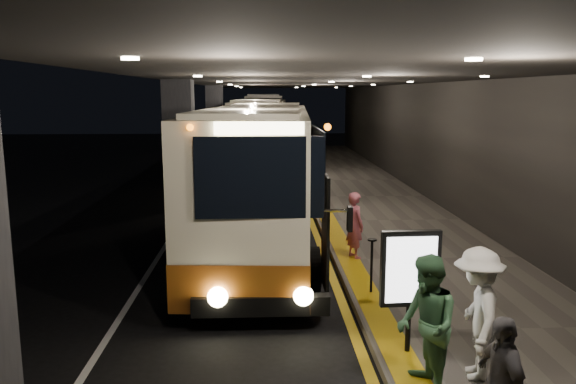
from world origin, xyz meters
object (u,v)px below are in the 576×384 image
object	(u,v)px
passenger_boarding	(355,225)
info_sign	(410,271)
coach_third	(264,121)
stanchion_post	(371,266)
coach_second	(261,137)
coach_main	(261,182)
passenger_waiting_white	(477,313)
passenger_waiting_grey	(501,384)
passenger_waiting_green	(427,325)
bag_polka	(483,331)

from	to	relation	value
passenger_boarding	info_sign	xyz separation A→B (m)	(0.00, -4.98, 0.48)
coach_third	info_sign	xyz separation A→B (m)	(2.01, -36.18, -0.41)
coach_third	stanchion_post	size ratio (longest dim) A/B	11.38
coach_second	info_sign	world-z (taller)	coach_second
coach_second	stanchion_post	size ratio (longest dim) A/B	10.86
coach_main	passenger_waiting_white	world-z (taller)	coach_main
passenger_waiting_white	stanchion_post	world-z (taller)	passenger_waiting_white
passenger_boarding	passenger_waiting_grey	size ratio (longest dim) A/B	1.03
passenger_boarding	passenger_waiting_grey	bearing A→B (deg)	159.46
coach_second	coach_third	distance (m)	14.45
coach_second	passenger_boarding	distance (m)	16.92
coach_second	passenger_waiting_white	distance (m)	22.72
passenger_waiting_white	passenger_waiting_grey	bearing A→B (deg)	0.59
coach_main	passenger_waiting_grey	xyz separation A→B (m)	(2.61, -9.06, -0.80)
coach_third	passenger_waiting_green	xyz separation A→B (m)	(1.94, -37.32, -0.77)
passenger_waiting_white	passenger_waiting_grey	xyz separation A→B (m)	(-0.35, -1.62, -0.14)
coach_third	coach_second	bearing A→B (deg)	-90.09
passenger_boarding	passenger_waiting_green	size ratio (longest dim) A/B	0.86
coach_main	passenger_waiting_green	distance (m)	8.13
coach_second	passenger_waiting_grey	xyz separation A→B (m)	(2.62, -24.13, -0.81)
coach_third	stanchion_post	world-z (taller)	coach_third
passenger_waiting_white	stanchion_post	size ratio (longest dim) A/B	1.71
passenger_boarding	stanchion_post	xyz separation A→B (m)	(-0.06, -2.41, -0.26)
passenger_boarding	stanchion_post	bearing A→B (deg)	155.06
passenger_waiting_green	info_sign	size ratio (longest dim) A/B	0.97
passenger_waiting_white	info_sign	size ratio (longest dim) A/B	0.97
coach_second	bag_polka	world-z (taller)	coach_second
coach_third	passenger_waiting_green	distance (m)	37.38
coach_third	bag_polka	xyz separation A→B (m)	(3.29, -35.91, -1.51)
passenger_boarding	passenger_waiting_green	bearing A→B (deg)	155.83
coach_main	passenger_boarding	world-z (taller)	coach_main
coach_main	passenger_waiting_grey	distance (m)	9.47
coach_third	passenger_waiting_white	distance (m)	37.07
coach_second	passenger_waiting_grey	world-z (taller)	coach_second
coach_second	coach_third	xyz separation A→B (m)	(0.23, 14.44, 0.10)
passenger_waiting_green	info_sign	bearing A→B (deg)	175.00
passenger_waiting_grey	coach_second	bearing A→B (deg)	-179.26
info_sign	stanchion_post	distance (m)	2.68
passenger_waiting_grey	bag_polka	xyz separation A→B (m)	(0.90, 2.66, -0.60)
coach_main	bag_polka	size ratio (longest dim) A/B	32.19
passenger_boarding	bag_polka	world-z (taller)	passenger_boarding
passenger_waiting_grey	stanchion_post	distance (m)	4.99
coach_second	passenger_waiting_white	xyz separation A→B (m)	(2.98, -22.51, -0.67)
passenger_waiting_grey	info_sign	bearing A→B (deg)	-176.39
passenger_waiting_green	passenger_waiting_white	xyz separation A→B (m)	(0.81, 0.37, -0.00)
passenger_waiting_green	coach_main	bearing A→B (deg)	-165.91
passenger_waiting_green	passenger_waiting_grey	bearing A→B (deg)	18.60
coach_main	coach_second	bearing A→B (deg)	93.73
coach_third	info_sign	bearing A→B (deg)	-86.01
coach_second	stanchion_post	world-z (taller)	coach_second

